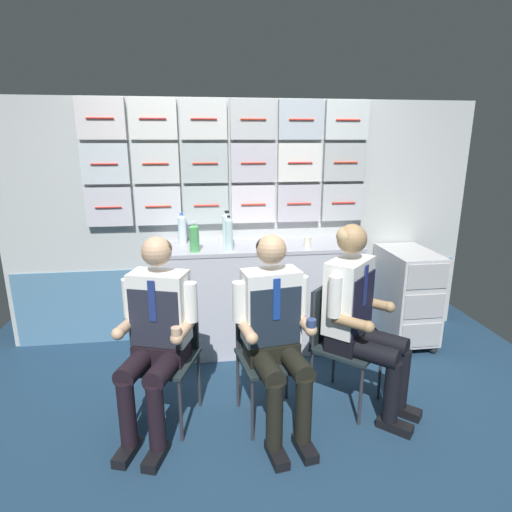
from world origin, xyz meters
The scene contains 16 objects.
ground centered at (0.00, 0.00, -0.02)m, with size 4.80×4.80×0.04m, color #1C364F.
galley_bulkhead centered at (-0.03, 1.37, 1.14)m, with size 4.20×0.14×2.15m.
galley_counter centered at (0.10, 1.09, 0.47)m, with size 1.72×0.53×0.94m.
service_trolley centered at (1.43, 1.01, 0.46)m, with size 0.40×0.65×0.86m.
folding_chair_left centered at (-0.64, 0.22, 0.52)m, with size 0.50×0.50×0.84m.
crew_member_left centered at (-0.69, 0.06, 0.69)m, with size 0.52×0.66×1.25m.
folding_chair_right centered at (0.01, 0.15, 0.52)m, with size 0.46×0.46×0.84m.
crew_member_right centered at (0.04, -0.01, 0.69)m, with size 0.50×0.64×1.26m.
folding_chair_by_counter centered at (0.51, 0.22, 0.52)m, with size 0.57×0.57×0.84m.
crew_member_by_counter centered at (0.63, 0.11, 0.71)m, with size 0.68×0.66×1.29m.
water_bottle_blue_cap centered at (-0.18, 1.06, 1.09)m, with size 0.08×0.08×0.30m.
sparkling_bottle_green centered at (-0.17, 0.95, 1.08)m, with size 0.06×0.06×0.28m.
water_bottle_clear centered at (-0.45, 0.94, 1.06)m, with size 0.08×0.08×0.24m.
water_bottle_tall centered at (-0.56, 1.24, 1.07)m, with size 0.07×0.07×0.27m.
espresso_cup_small centered at (-0.21, 1.21, 0.98)m, with size 0.06×0.06×0.06m.
paper_cup_tan centered at (0.48, 0.95, 0.99)m, with size 0.06×0.06×0.09m.
Camera 1 is at (-0.39, -2.34, 1.80)m, focal length 29.28 mm.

